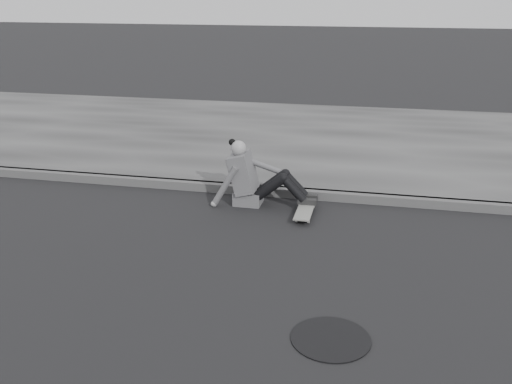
% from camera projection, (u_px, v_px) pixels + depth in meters
% --- Properties ---
extents(ground, '(80.00, 80.00, 0.00)m').
position_uv_depth(ground, '(232.00, 284.00, 5.56)').
color(ground, black).
rests_on(ground, ground).
extents(curb, '(24.00, 0.16, 0.12)m').
position_uv_depth(curb, '(279.00, 192.00, 7.91)').
color(curb, '#484848').
rests_on(curb, ground).
extents(sidewalk, '(24.00, 6.00, 0.12)m').
position_uv_depth(sidewalk, '(307.00, 139.00, 10.69)').
color(sidewalk, '#3B3B3B').
rests_on(sidewalk, ground).
extents(manhole, '(0.66, 0.66, 0.01)m').
position_uv_depth(manhole, '(331.00, 339.00, 4.69)').
color(manhole, black).
rests_on(manhole, ground).
extents(skateboard, '(0.20, 0.78, 0.09)m').
position_uv_depth(skateboard, '(305.00, 210.00, 7.24)').
color(skateboard, gray).
rests_on(skateboard, ground).
extents(seated_woman, '(1.38, 0.46, 0.88)m').
position_uv_depth(seated_woman, '(253.00, 178.00, 7.52)').
color(seated_woman, '#535355').
rests_on(seated_woman, ground).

